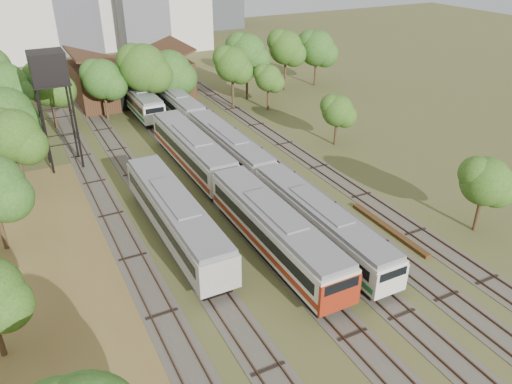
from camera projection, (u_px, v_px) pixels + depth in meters
ground at (413, 359)px, 29.43m from camera, size 240.00×240.00×0.00m
dry_grass_patch at (74, 374)px, 28.41m from camera, size 14.00×60.00×0.04m
tracks at (227, 188)px, 48.78m from camera, size 24.60×80.00×0.19m
railcar_red_set at (227, 185)px, 44.90m from camera, size 3.11×34.58×3.85m
railcar_green_set at (229, 147)px, 53.35m from camera, size 2.73×52.07×3.37m
railcar_rear at (138, 99)px, 68.37m from camera, size 2.83×16.08×3.49m
old_grey_coach at (176, 216)px, 39.94m from camera, size 3.07×18.00×3.79m
water_tower at (49, 71)px, 48.86m from camera, size 3.49×3.49×12.04m
rail_pile_far at (389, 229)px, 41.89m from camera, size 0.57×9.15×0.30m
maintenance_shed at (132, 79)px, 73.22m from camera, size 16.45×11.55×7.58m
tree_band_left at (4, 160)px, 41.56m from camera, size 7.94×74.89×8.91m
tree_band_far at (183, 66)px, 67.79m from camera, size 49.93×9.72×9.60m
tree_band_right at (355, 119)px, 53.42m from camera, size 4.52×39.60×6.58m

